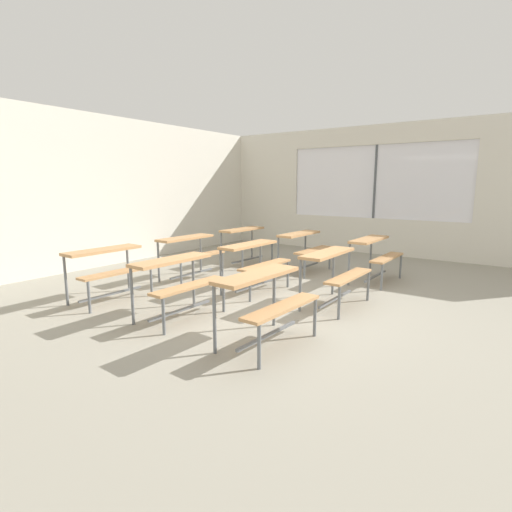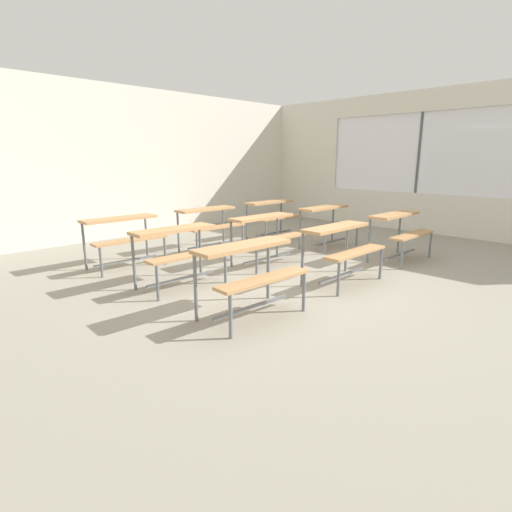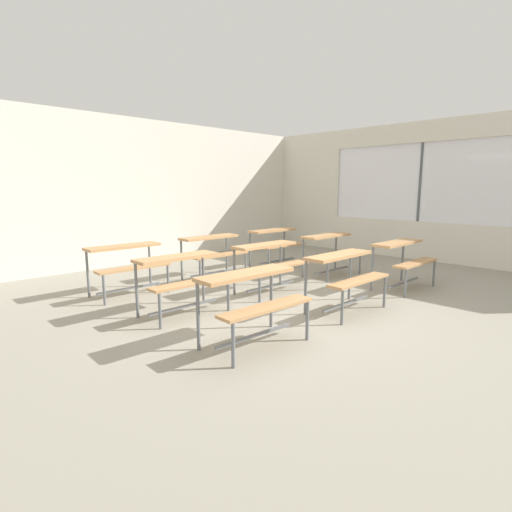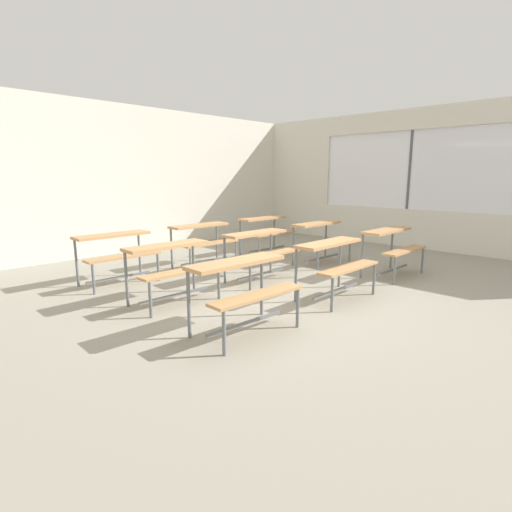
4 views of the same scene
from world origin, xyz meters
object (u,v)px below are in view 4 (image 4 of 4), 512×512
(desk_bench_r0c2, at_px, (393,241))
(desk_bench_r2c1, at_px, (203,235))
(desk_bench_r1c2, at_px, (321,233))
(desk_bench_r2c0, at_px, (116,246))
(desk_bench_r1c0, at_px, (172,259))
(desk_bench_r0c1, at_px, (335,256))
(desk_bench_r0c0, at_px, (243,279))
(desk_bench_r1c1, at_px, (260,244))
(desk_bench_r2c2, at_px, (266,226))

(desk_bench_r0c2, distance_m, desk_bench_r2c1, 3.18)
(desk_bench_r1c2, xyz_separation_m, desk_bench_r2c0, (-3.28, 1.36, 0.00))
(desk_bench_r1c0, bearing_deg, desk_bench_r0c1, -39.27)
(desk_bench_r0c0, distance_m, desk_bench_r2c0, 2.70)
(desk_bench_r1c1, bearing_deg, desk_bench_r0c1, -87.53)
(desk_bench_r1c0, bearing_deg, desk_bench_r1c2, 1.31)
(desk_bench_r1c0, relative_size, desk_bench_r1c1, 1.00)
(desk_bench_r1c1, distance_m, desk_bench_r2c2, 2.12)
(desk_bench_r0c2, height_order, desk_bench_r2c1, same)
(desk_bench_r0c2, distance_m, desk_bench_r1c1, 2.14)
(desk_bench_r0c1, bearing_deg, desk_bench_r2c1, 90.99)
(desk_bench_r0c0, height_order, desk_bench_r1c2, same)
(desk_bench_r1c0, xyz_separation_m, desk_bench_r2c2, (3.20, 1.33, 0.00))
(desk_bench_r0c0, bearing_deg, desk_bench_r0c1, 1.99)
(desk_bench_r1c1, height_order, desk_bench_r2c2, same)
(desk_bench_r2c0, relative_size, desk_bench_r2c1, 1.00)
(desk_bench_r2c0, bearing_deg, desk_bench_r0c1, -57.90)
(desk_bench_r0c2, relative_size, desk_bench_r1c2, 1.00)
(desk_bench_r0c0, relative_size, desk_bench_r1c1, 1.01)
(desk_bench_r1c1, xyz_separation_m, desk_bench_r2c2, (1.63, 1.37, 0.00))
(desk_bench_r0c0, bearing_deg, desk_bench_r2c2, 42.10)
(desk_bench_r0c0, bearing_deg, desk_bench_r2c0, 92.47)
(desk_bench_r0c1, distance_m, desk_bench_r1c2, 2.13)
(desk_bench_r1c0, xyz_separation_m, desk_bench_r2c0, (-0.05, 1.36, 0.00))
(desk_bench_r0c1, bearing_deg, desk_bench_r2c0, 121.51)
(desk_bench_r2c2, bearing_deg, desk_bench_r0c1, -118.58)
(desk_bench_r0c1, height_order, desk_bench_r1c2, same)
(desk_bench_r2c2, bearing_deg, desk_bench_r1c2, -86.33)
(desk_bench_r1c0, bearing_deg, desk_bench_r0c0, -91.19)
(desk_bench_r1c1, relative_size, desk_bench_r2c2, 0.99)
(desk_bench_r2c1, bearing_deg, desk_bench_r0c0, -119.63)
(desk_bench_r0c1, xyz_separation_m, desk_bench_r2c2, (1.60, 2.70, 0.00))
(desk_bench_r1c1, bearing_deg, desk_bench_r0c0, -139.74)
(desk_bench_r0c2, height_order, desk_bench_r1c1, same)
(desk_bench_r1c0, relative_size, desk_bench_r2c2, 0.99)
(desk_bench_r0c0, distance_m, desk_bench_r2c1, 3.14)
(desk_bench_r0c1, relative_size, desk_bench_r0c2, 1.00)
(desk_bench_r1c2, xyz_separation_m, desk_bench_r2c2, (-0.04, 1.33, 0.00))
(desk_bench_r0c2, xyz_separation_m, desk_bench_r2c0, (-3.30, 2.72, 0.00))
(desk_bench_r1c2, xyz_separation_m, desk_bench_r2c1, (-1.66, 1.34, 0.00))
(desk_bench_r2c1, height_order, desk_bench_r2c2, same)
(desk_bench_r0c0, distance_m, desk_bench_r0c1, 1.65)
(desk_bench_r0c1, distance_m, desk_bench_r2c2, 3.14)
(desk_bench_r0c1, bearing_deg, desk_bench_r0c0, 179.76)
(desk_bench_r0c2, relative_size, desk_bench_r1c0, 0.99)
(desk_bench_r0c2, bearing_deg, desk_bench_r2c2, 91.83)
(desk_bench_r0c1, distance_m, desk_bench_r1c0, 2.10)
(desk_bench_r0c2, distance_m, desk_bench_r1c0, 3.52)
(desk_bench_r0c0, bearing_deg, desk_bench_r0c2, 2.47)
(desk_bench_r0c1, relative_size, desk_bench_r2c2, 0.98)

